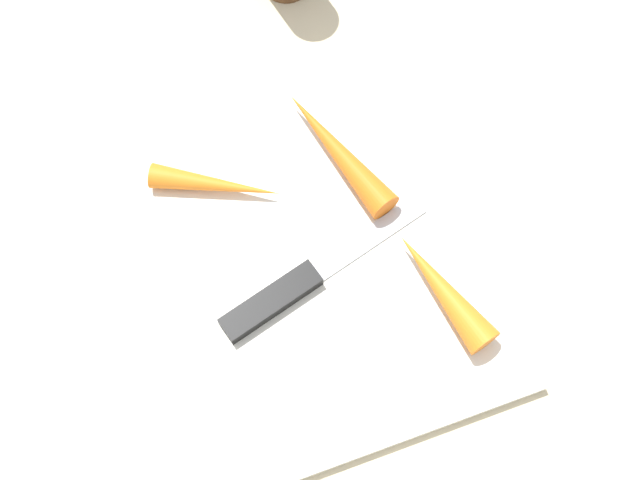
# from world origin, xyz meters

# --- Properties ---
(ground_plane) EXTENTS (1.40, 1.40, 0.00)m
(ground_plane) POSITION_xyz_m (0.00, 0.00, 0.00)
(ground_plane) COLOR #C6B793
(cutting_board) EXTENTS (0.36, 0.26, 0.01)m
(cutting_board) POSITION_xyz_m (0.00, 0.00, 0.01)
(cutting_board) COLOR silver
(cutting_board) RESTS_ON ground_plane
(knife) EXTENTS (0.07, 0.20, 0.01)m
(knife) POSITION_xyz_m (-0.04, 0.04, 0.02)
(knife) COLOR #B7B7BC
(knife) RESTS_ON cutting_board
(carrot_medium) EXTENTS (0.07, 0.11, 0.02)m
(carrot_medium) POSITION_xyz_m (0.07, 0.07, 0.02)
(carrot_medium) COLOR orange
(carrot_medium) RESTS_ON cutting_board
(carrot_shortest) EXTENTS (0.12, 0.06, 0.03)m
(carrot_shortest) POSITION_xyz_m (-0.08, -0.08, 0.03)
(carrot_shortest) COLOR orange
(carrot_shortest) RESTS_ON cutting_board
(carrot_longest) EXTENTS (0.14, 0.07, 0.03)m
(carrot_longest) POSITION_xyz_m (0.07, -0.04, 0.03)
(carrot_longest) COLOR orange
(carrot_longest) RESTS_ON cutting_board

